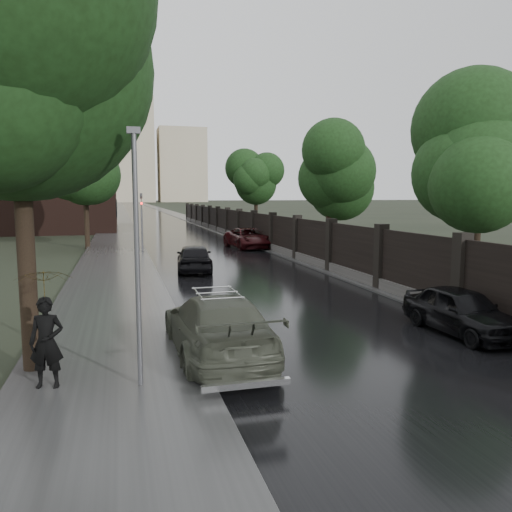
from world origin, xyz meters
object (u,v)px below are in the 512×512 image
object	(u,v)px
tree_right_c	(256,184)
lamp_post	(137,258)
traffic_light	(142,218)
car_right_near	(462,311)
tree_left_near	(16,66)
tree_right_b	(329,178)
volga_sedan	(217,326)
car_right_far	(248,238)
tree_left_far	(85,176)
tree_right_a	(479,166)
hatchback_left	(194,258)
pedestrian_umbrella	(44,293)

from	to	relation	value
tree_right_c	lamp_post	bearing A→B (deg)	-108.52
traffic_light	car_right_near	bearing A→B (deg)	-70.40
tree_left_near	lamp_post	size ratio (longest dim) A/B	1.79
tree_right_b	lamp_post	xyz separation A→B (m)	(-12.90, -20.50, -2.28)
tree_right_b	volga_sedan	bearing A→B (deg)	-120.48
tree_right_b	traffic_light	xyz separation A→B (m)	(-11.80, 2.99, -2.55)
car_right_far	volga_sedan	bearing A→B (deg)	-111.65
tree_left_near	traffic_light	xyz separation A→B (m)	(3.30, 21.99, -4.02)
tree_left_near	car_right_far	size ratio (longest dim) A/B	1.72
volga_sedan	traffic_light	bearing A→B (deg)	-88.69
traffic_light	volga_sedan	xyz separation A→B (m)	(0.78, -21.72, -1.64)
car_right_near	car_right_far	distance (m)	23.82
tree_left_far	volga_sedan	xyz separation A→B (m)	(4.48, -26.73, -4.49)
volga_sedan	lamp_post	bearing A→B (deg)	42.57
tree_right_c	traffic_light	xyz separation A→B (m)	(-11.80, -15.01, -2.55)
tree_left_near	tree_right_a	distance (m)	15.97
hatchback_left	car_right_near	bearing A→B (deg)	118.64
volga_sedan	hatchback_left	size ratio (longest dim) A/B	1.22
hatchback_left	car_right_near	distance (m)	14.45
traffic_light	pedestrian_umbrella	size ratio (longest dim) A/B	1.44
tree_right_c	volga_sedan	world-z (taller)	tree_right_c
tree_left_far	hatchback_left	size ratio (longest dim) A/B	1.73
tree_right_b	lamp_post	world-z (taller)	tree_right_b
tree_right_c	hatchback_left	world-z (taller)	tree_right_c
tree_left_near	hatchback_left	bearing A→B (deg)	68.21
lamp_post	tree_left_far	bearing A→B (deg)	95.21
lamp_post	car_right_near	world-z (taller)	lamp_post
lamp_post	volga_sedan	size ratio (longest dim) A/B	0.98
tree_left_near	car_right_far	xyz separation A→B (m)	(11.00, 24.19, -5.68)
tree_left_near	car_right_near	size ratio (longest dim) A/B	2.35
car_right_far	tree_right_a	bearing A→B (deg)	-83.46
volga_sedan	tree_left_far	bearing A→B (deg)	-81.23
tree_right_b	lamp_post	bearing A→B (deg)	-122.18
tree_right_c	car_right_far	bearing A→B (deg)	-107.75
lamp_post	volga_sedan	xyz separation A→B (m)	(1.88, 1.77, -1.92)
tree_right_c	lamp_post	xyz separation A→B (m)	(-12.90, -38.50, -2.28)
tree_left_far	car_right_far	bearing A→B (deg)	-13.84
tree_left_near	tree_right_a	world-z (taller)	tree_left_near
tree_left_far	car_right_near	world-z (taller)	tree_left_far
volga_sedan	pedestrian_umbrella	world-z (taller)	pedestrian_umbrella
lamp_post	car_right_far	size ratio (longest dim) A/B	0.96
tree_left_near	lamp_post	xyz separation A→B (m)	(2.20, -1.50, -3.75)
traffic_light	pedestrian_umbrella	bearing A→B (deg)	-96.96
tree_right_c	pedestrian_umbrella	distance (m)	40.98
tree_right_b	tree_right_c	bearing A→B (deg)	90.00
tree_right_b	pedestrian_umbrella	size ratio (longest dim) A/B	2.53
tree_left_near	tree_right_b	distance (m)	24.31
tree_left_near	volga_sedan	bearing A→B (deg)	3.79
lamp_post	pedestrian_umbrella	distance (m)	1.88
traffic_light	tree_left_near	bearing A→B (deg)	-98.53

